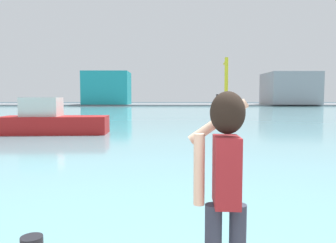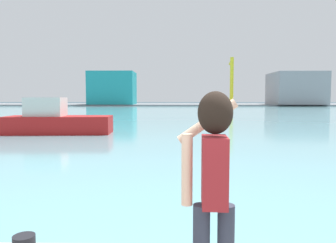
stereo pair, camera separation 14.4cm
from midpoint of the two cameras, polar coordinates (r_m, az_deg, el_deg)
ground_plane at (r=51.62m, az=1.18°, el=1.82°), size 220.00×220.00×0.00m
harbor_water at (r=53.62m, az=1.17°, el=1.93°), size 140.00×100.00×0.02m
far_shore_dock at (r=93.60m, az=1.11°, el=3.04°), size 140.00×20.00×0.42m
person_photographer at (r=2.64m, az=9.60°, el=-9.42°), size 0.53×0.55×1.74m
boat_moored at (r=20.44m, az=-19.14°, el=0.11°), size 6.32×2.42×2.19m
warehouse_left at (r=89.87m, az=-9.83°, el=5.89°), size 12.27×9.63×8.87m
warehouse_right at (r=94.60m, az=21.90°, el=5.49°), size 13.06×12.66×8.63m
port_crane at (r=93.22m, az=11.32°, el=8.08°), size 2.01×10.76×13.05m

